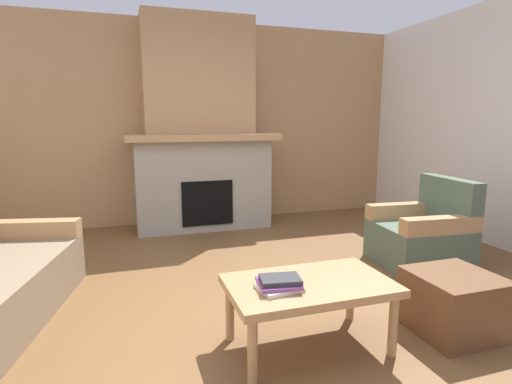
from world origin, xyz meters
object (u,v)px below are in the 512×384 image
object	(u,v)px
armchair	(423,235)
ottoman	(453,303)
coffee_table	(309,290)
fireplace	(200,139)

from	to	relation	value
armchair	ottoman	xyz separation A→B (m)	(-0.70, -1.13, -0.09)
coffee_table	ottoman	size ratio (longest dim) A/B	1.92
fireplace	armchair	size ratio (longest dim) A/B	3.18
fireplace	coffee_table	xyz separation A→B (m)	(0.07, -3.17, -0.79)
coffee_table	ottoman	bearing A→B (deg)	-7.07
armchair	ottoman	distance (m)	1.34
fireplace	armchair	distance (m)	2.93
armchair	coffee_table	xyz separation A→B (m)	(-1.70, -1.01, 0.08)
fireplace	coffee_table	distance (m)	3.26
coffee_table	ottoman	xyz separation A→B (m)	(1.00, -0.12, -0.18)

